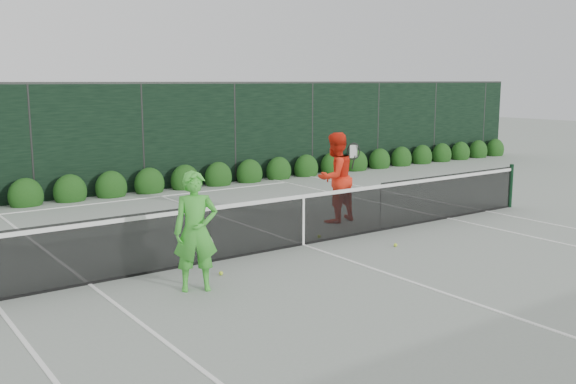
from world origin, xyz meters
TOP-DOWN VIEW (x-y plane):
  - ground at (0.00, 0.00)m, footprint 80.00×80.00m
  - tennis_net at (-0.02, 0.00)m, footprint 12.90×0.10m
  - player_woman at (-2.88, -1.18)m, footprint 0.77×0.66m
  - player_man at (1.81, 1.24)m, footprint 1.05×0.87m
  - court_lines at (0.00, 0.00)m, footprint 11.03×23.83m
  - windscreen_fence at (0.00, -2.71)m, footprint 32.00×21.07m
  - hedge_row at (-0.00, 7.15)m, footprint 31.66×0.65m
  - tennis_balls at (-0.10, -0.54)m, footprint 3.64×1.45m

SIDE VIEW (x-z plane):
  - ground at x=0.00m, z-range 0.00..0.00m
  - court_lines at x=0.00m, z-range 0.00..0.01m
  - tennis_balls at x=-0.10m, z-range 0.00..0.07m
  - hedge_row at x=0.00m, z-range -0.23..0.70m
  - tennis_net at x=-0.02m, z-range 0.00..1.07m
  - player_woman at x=-2.88m, z-range 0.00..1.79m
  - player_man at x=1.81m, z-range 0.00..1.98m
  - windscreen_fence at x=0.00m, z-range -0.02..3.04m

